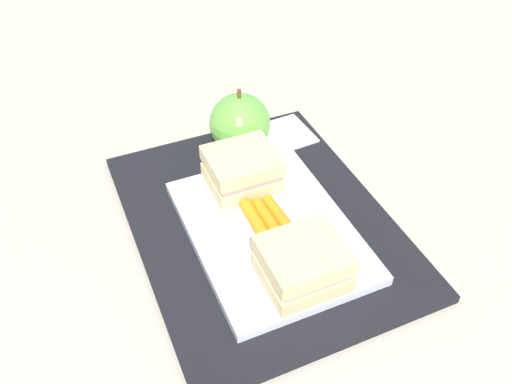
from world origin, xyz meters
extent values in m
plane|color=#B7AD99|center=(0.00, 0.00, 0.00)|extent=(2.40, 2.40, 0.00)
cube|color=black|center=(0.00, 0.00, 0.01)|extent=(0.36, 0.28, 0.01)
cube|color=white|center=(-0.03, 0.00, 0.02)|extent=(0.23, 0.17, 0.01)
cube|color=#DBC189|center=(-0.10, 0.00, 0.03)|extent=(0.07, 0.08, 0.02)
cube|color=pink|center=(-0.10, 0.00, 0.04)|extent=(0.07, 0.07, 0.01)
cube|color=#DBC189|center=(-0.10, 0.00, 0.06)|extent=(0.07, 0.08, 0.02)
cube|color=#DBC189|center=(0.05, 0.00, 0.03)|extent=(0.07, 0.08, 0.02)
cube|color=pink|center=(0.05, 0.00, 0.04)|extent=(0.07, 0.07, 0.01)
cube|color=#DBC189|center=(0.05, 0.00, 0.06)|extent=(0.07, 0.08, 0.02)
cylinder|color=orange|center=(-0.02, -0.01, 0.03)|extent=(0.08, 0.01, 0.02)
cylinder|color=orange|center=(-0.03, 0.00, 0.03)|extent=(0.08, 0.01, 0.02)
cylinder|color=orange|center=(-0.02, 0.01, 0.03)|extent=(0.08, 0.01, 0.02)
sphere|color=#66B742|center=(0.13, -0.03, 0.05)|extent=(0.08, 0.08, 0.08)
cylinder|color=brown|center=(0.13, -0.03, 0.09)|extent=(0.01, 0.01, 0.01)
cube|color=white|center=(0.14, -0.10, 0.01)|extent=(0.07, 0.07, 0.00)
camera|label=1|loc=(-0.40, 0.18, 0.45)|focal=37.89mm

